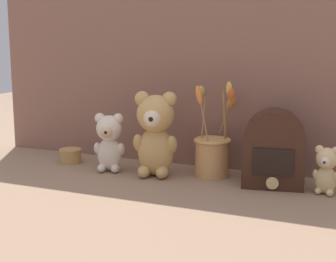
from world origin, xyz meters
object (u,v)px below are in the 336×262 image
at_px(teddy_bear_large, 156,132).
at_px(flower_vase, 213,151).
at_px(vintage_radio, 274,150).
at_px(teddy_bear_small, 326,169).
at_px(decorative_tin_tall, 71,156).
at_px(teddy_bear_medium, 109,141).

xyz_separation_m(teddy_bear_large, flower_vase, (0.16, 0.06, -0.06)).
height_order(flower_vase, vintage_radio, flower_vase).
distance_m(teddy_bear_small, flower_vase, 0.34).
distance_m(teddy_bear_small, decorative_tin_tall, 0.83).
bearing_deg(decorative_tin_tall, teddy_bear_medium, -12.86).
relative_size(flower_vase, decorative_tin_tall, 3.94).
xyz_separation_m(teddy_bear_small, flower_vase, (-0.34, 0.05, 0.01)).
bearing_deg(teddy_bear_large, decorative_tin_tall, 174.19).
bearing_deg(teddy_bear_large, vintage_radio, 4.91).
xyz_separation_m(teddy_bear_small, decorative_tin_tall, (-0.83, 0.02, -0.05)).
bearing_deg(vintage_radio, decorative_tin_tall, 179.72).
height_order(teddy_bear_medium, flower_vase, flower_vase).
bearing_deg(teddy_bear_medium, teddy_bear_large, 2.18).
height_order(teddy_bear_small, vintage_radio, vintage_radio).
distance_m(teddy_bear_large, teddy_bear_medium, 0.16).
distance_m(teddy_bear_large, vintage_radio, 0.36).
bearing_deg(vintage_radio, teddy_bear_large, -175.09).
height_order(flower_vase, decorative_tin_tall, flower_vase).
bearing_deg(decorative_tin_tall, teddy_bear_large, -5.81).
xyz_separation_m(teddy_bear_large, vintage_radio, (0.35, 0.03, -0.03)).
xyz_separation_m(teddy_bear_large, decorative_tin_tall, (-0.33, 0.03, -0.11)).
distance_m(teddy_bear_large, teddy_bear_small, 0.51).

